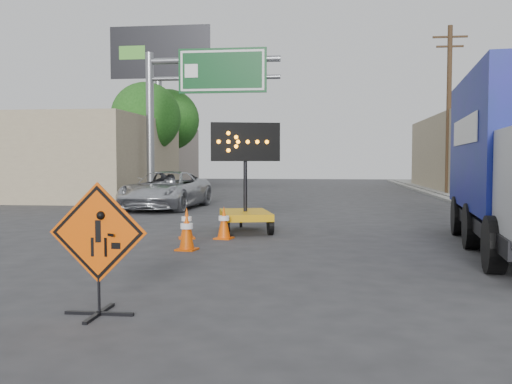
# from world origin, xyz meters

# --- Properties ---
(ground) EXTENTS (100.00, 100.00, 0.00)m
(ground) POSITION_xyz_m (0.00, 0.00, 0.00)
(ground) COLOR #2D2D30
(ground) RESTS_ON ground
(curb_right) EXTENTS (0.40, 60.00, 0.12)m
(curb_right) POSITION_xyz_m (7.20, 15.00, 0.06)
(curb_right) COLOR gray
(curb_right) RESTS_ON ground
(storefront_left_near) EXTENTS (14.00, 10.00, 4.00)m
(storefront_left_near) POSITION_xyz_m (-14.00, 20.00, 2.00)
(storefront_left_near) COLOR tan
(storefront_left_near) RESTS_ON ground
(storefront_left_far) EXTENTS (12.00, 10.00, 4.40)m
(storefront_left_far) POSITION_xyz_m (-15.00, 34.00, 2.20)
(storefront_left_far) COLOR gray
(storefront_left_far) RESTS_ON ground
(building_right_far) EXTENTS (10.00, 14.00, 4.60)m
(building_right_far) POSITION_xyz_m (13.00, 30.00, 2.30)
(building_right_far) COLOR tan
(building_right_far) RESTS_ON ground
(highway_gantry) EXTENTS (6.18, 0.38, 6.90)m
(highway_gantry) POSITION_xyz_m (-4.43, 17.96, 5.07)
(highway_gantry) COLOR slate
(highway_gantry) RESTS_ON ground
(billboard) EXTENTS (6.10, 0.54, 9.85)m
(billboard) POSITION_xyz_m (-8.35, 25.87, 7.35)
(billboard) COLOR slate
(billboard) RESTS_ON ground
(utility_pole_far) EXTENTS (1.80, 0.26, 9.00)m
(utility_pole_far) POSITION_xyz_m (8.00, 24.00, 4.68)
(utility_pole_far) COLOR #3F2C1B
(utility_pole_far) RESTS_ON ground
(tree_left_near) EXTENTS (3.71, 3.71, 6.03)m
(tree_left_near) POSITION_xyz_m (-8.00, 22.00, 4.16)
(tree_left_near) COLOR #3F2C1B
(tree_left_near) RESTS_ON ground
(tree_left_far) EXTENTS (4.10, 4.10, 6.66)m
(tree_left_far) POSITION_xyz_m (-9.00, 30.00, 4.60)
(tree_left_far) COLOR #3F2C1B
(tree_left_far) RESTS_ON ground
(construction_sign) EXTENTS (1.23, 0.87, 1.63)m
(construction_sign) POSITION_xyz_m (-1.19, -0.93, 0.86)
(construction_sign) COLOR black
(construction_sign) RESTS_ON ground
(arrow_board) EXTENTS (1.78, 2.26, 2.87)m
(arrow_board) POSITION_xyz_m (-0.56, 7.29, 0.64)
(arrow_board) COLOR #D2940B
(arrow_board) RESTS_ON ground
(pickup_truck) EXTENTS (2.75, 5.39, 1.46)m
(pickup_truck) POSITION_xyz_m (-4.62, 14.01, 0.73)
(pickup_truck) COLOR #B6B8BE
(pickup_truck) RESTS_ON ground
(cone_a) EXTENTS (0.46, 0.46, 0.80)m
(cone_a) POSITION_xyz_m (-1.34, 4.12, 0.40)
(cone_a) COLOR #E14D04
(cone_a) RESTS_ON ground
(cone_b) EXTENTS (0.48, 0.48, 0.76)m
(cone_b) POSITION_xyz_m (-1.78, 5.85, 0.38)
(cone_b) COLOR #E14D04
(cone_b) RESTS_ON ground
(cone_c) EXTENTS (0.47, 0.47, 0.79)m
(cone_c) POSITION_xyz_m (-0.88, 5.90, 0.39)
(cone_c) COLOR #E14D04
(cone_c) RESTS_ON ground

